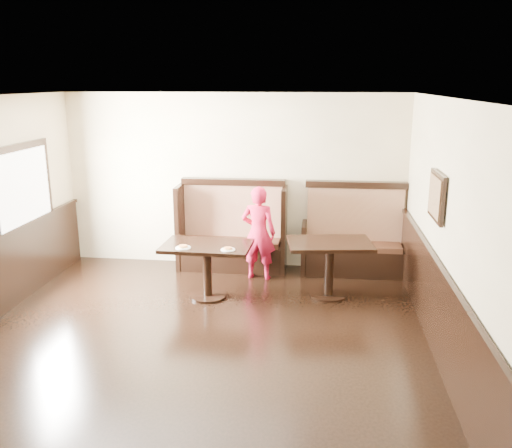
% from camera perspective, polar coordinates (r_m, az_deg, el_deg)
% --- Properties ---
extents(ground, '(7.00, 7.00, 0.00)m').
position_cam_1_polar(ground, '(6.01, -7.62, -14.96)').
color(ground, black).
rests_on(ground, ground).
extents(room_shell, '(7.00, 7.00, 7.00)m').
position_cam_1_polar(room_shell, '(6.04, -9.95, -7.85)').
color(room_shell, beige).
rests_on(room_shell, ground).
extents(booth_main, '(1.75, 0.72, 1.45)m').
position_cam_1_polar(booth_main, '(8.80, -2.49, -1.31)').
color(booth_main, black).
rests_on(booth_main, ground).
extents(booth_neighbor, '(1.65, 0.72, 1.45)m').
position_cam_1_polar(booth_neighbor, '(8.72, 10.28, -2.00)').
color(booth_neighbor, black).
rests_on(booth_neighbor, ground).
extents(table_main, '(1.25, 0.80, 0.78)m').
position_cam_1_polar(table_main, '(7.59, -5.18, -3.46)').
color(table_main, black).
rests_on(table_main, ground).
extents(table_neighbor, '(1.25, 0.91, 0.80)m').
position_cam_1_polar(table_neighbor, '(7.67, 7.74, -3.32)').
color(table_neighbor, black).
rests_on(table_neighbor, ground).
extents(child, '(0.56, 0.40, 1.45)m').
position_cam_1_polar(child, '(8.25, 0.27, -0.95)').
color(child, red).
rests_on(child, ground).
extents(pizza_plate_left, '(0.21, 0.21, 0.04)m').
position_cam_1_polar(pizza_plate_left, '(7.40, -7.68, -2.43)').
color(pizza_plate_left, white).
rests_on(pizza_plate_left, table_main).
extents(pizza_plate_right, '(0.20, 0.20, 0.04)m').
position_cam_1_polar(pizza_plate_right, '(7.27, -2.97, -2.65)').
color(pizza_plate_right, white).
rests_on(pizza_plate_right, table_main).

